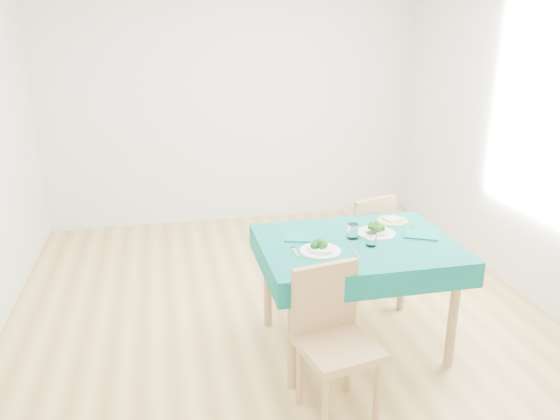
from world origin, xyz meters
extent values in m
cube|color=#A18043|center=(0.00, 0.00, -0.01)|extent=(4.00, 4.50, 0.02)
cube|color=silver|center=(0.00, 2.25, 1.35)|extent=(4.00, 0.02, 2.70)
cube|color=silver|center=(0.00, -2.25, 1.35)|extent=(4.00, 0.02, 2.70)
cube|color=silver|center=(2.00, 0.00, 1.35)|extent=(0.02, 4.50, 2.70)
cube|color=#07544D|center=(0.41, -0.46, 0.38)|extent=(1.25, 0.95, 0.76)
cube|color=#9C7749|center=(0.08, -1.12, 0.50)|extent=(0.47, 0.50, 0.99)
cube|color=#9C7749|center=(0.71, 0.27, 0.47)|extent=(0.48, 0.50, 0.93)
cube|color=silver|center=(-0.02, -0.54, 0.76)|extent=(0.02, 0.17, 0.00)
cube|color=silver|center=(0.34, -0.60, 0.76)|extent=(0.03, 0.22, 0.00)
cube|color=silver|center=(0.53, -0.37, 0.76)|extent=(0.03, 0.17, 0.00)
cube|color=silver|center=(0.86, -0.37, 0.76)|extent=(0.05, 0.19, 0.00)
cube|color=#0B5C55|center=(0.05, -0.34, 0.76)|extent=(0.22, 0.18, 0.01)
cube|color=#0B5C55|center=(0.86, -0.46, 0.76)|extent=(0.26, 0.24, 0.01)
cylinder|color=white|center=(0.40, -0.40, 0.81)|extent=(0.08, 0.08, 0.10)
cylinder|color=white|center=(0.47, -0.54, 0.80)|extent=(0.07, 0.07, 0.09)
cylinder|color=#AAC761|center=(0.78, -0.16, 0.76)|extent=(0.22, 0.22, 0.01)
cube|color=beige|center=(0.78, -0.16, 0.78)|extent=(0.13, 0.13, 0.02)
camera|label=1|loc=(-0.78, -3.54, 2.10)|focal=35.00mm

